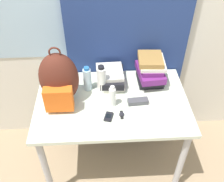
{
  "coord_description": "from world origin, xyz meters",
  "views": [
    {
      "loc": [
        -0.08,
        -1.05,
        2.13
      ],
      "look_at": [
        0.0,
        0.36,
        0.87
      ],
      "focal_mm": 42.0,
      "sensor_mm": 36.0,
      "label": 1
    }
  ],
  "objects_px": {
    "sunglasses_case": "(138,101)",
    "wristwatch": "(122,115)",
    "book_stack_center": "(151,70)",
    "cell_phone": "(109,117)",
    "water_bottle": "(87,79)",
    "sports_bottle": "(101,80)",
    "sunscreen_bottle": "(112,97)",
    "backpack": "(59,80)",
    "book_stack_left": "(111,77)"
  },
  "relations": [
    {
      "from": "sunscreen_bottle",
      "to": "sunglasses_case",
      "type": "xyz_separation_m",
      "value": [
        0.19,
        0.01,
        -0.06
      ]
    },
    {
      "from": "wristwatch",
      "to": "cell_phone",
      "type": "bearing_deg",
      "value": -169.43
    },
    {
      "from": "backpack",
      "to": "wristwatch",
      "type": "distance_m",
      "value": 0.5
    },
    {
      "from": "book_stack_center",
      "to": "sports_bottle",
      "type": "distance_m",
      "value": 0.4
    },
    {
      "from": "cell_phone",
      "to": "backpack",
      "type": "bearing_deg",
      "value": 150.1
    },
    {
      "from": "book_stack_center",
      "to": "sports_bottle",
      "type": "xyz_separation_m",
      "value": [
        -0.39,
        -0.1,
        0.0
      ]
    },
    {
      "from": "water_bottle",
      "to": "wristwatch",
      "type": "relative_size",
      "value": 2.6
    },
    {
      "from": "wristwatch",
      "to": "book_stack_left",
      "type": "bearing_deg",
      "value": 98.42
    },
    {
      "from": "sunscreen_bottle",
      "to": "sunglasses_case",
      "type": "height_order",
      "value": "sunscreen_bottle"
    },
    {
      "from": "book_stack_center",
      "to": "book_stack_left",
      "type": "bearing_deg",
      "value": 179.94
    },
    {
      "from": "sunscreen_bottle",
      "to": "sunglasses_case",
      "type": "relative_size",
      "value": 1.15
    },
    {
      "from": "book_stack_left",
      "to": "wristwatch",
      "type": "distance_m",
      "value": 0.37
    },
    {
      "from": "book_stack_center",
      "to": "sunscreen_bottle",
      "type": "xyz_separation_m",
      "value": [
        -0.32,
        -0.25,
        -0.03
      ]
    },
    {
      "from": "book_stack_center",
      "to": "cell_phone",
      "type": "distance_m",
      "value": 0.52
    },
    {
      "from": "book_stack_left",
      "to": "cell_phone",
      "type": "distance_m",
      "value": 0.38
    },
    {
      "from": "backpack",
      "to": "wristwatch",
      "type": "xyz_separation_m",
      "value": [
        0.43,
        -0.18,
        -0.19
      ]
    },
    {
      "from": "backpack",
      "to": "sunscreen_bottle",
      "type": "xyz_separation_m",
      "value": [
        0.37,
        -0.07,
        -0.11
      ]
    },
    {
      "from": "book_stack_center",
      "to": "wristwatch",
      "type": "bearing_deg",
      "value": -125.27
    },
    {
      "from": "cell_phone",
      "to": "book_stack_center",
      "type": "bearing_deg",
      "value": 47.29
    },
    {
      "from": "sports_bottle",
      "to": "wristwatch",
      "type": "xyz_separation_m",
      "value": [
        0.13,
        -0.26,
        -0.11
      ]
    },
    {
      "from": "backpack",
      "to": "sunscreen_bottle",
      "type": "height_order",
      "value": "backpack"
    },
    {
      "from": "sunglasses_case",
      "to": "wristwatch",
      "type": "bearing_deg",
      "value": -138.69
    },
    {
      "from": "sunscreen_bottle",
      "to": "wristwatch",
      "type": "bearing_deg",
      "value": -58.69
    },
    {
      "from": "book_stack_left",
      "to": "sunscreen_bottle",
      "type": "bearing_deg",
      "value": -92.72
    },
    {
      "from": "sports_bottle",
      "to": "sunscreen_bottle",
      "type": "distance_m",
      "value": 0.17
    },
    {
      "from": "book_stack_left",
      "to": "cell_phone",
      "type": "relative_size",
      "value": 3.0
    },
    {
      "from": "sunscreen_bottle",
      "to": "book_stack_center",
      "type": "bearing_deg",
      "value": 38.29
    },
    {
      "from": "book_stack_center",
      "to": "wristwatch",
      "type": "relative_size",
      "value": 3.62
    },
    {
      "from": "water_bottle",
      "to": "sports_bottle",
      "type": "xyz_separation_m",
      "value": [
        0.11,
        -0.04,
        0.02
      ]
    },
    {
      "from": "sunglasses_case",
      "to": "cell_phone",
      "type": "bearing_deg",
      "value": -149.55
    },
    {
      "from": "sports_bottle",
      "to": "sunscreen_bottle",
      "type": "relative_size",
      "value": 1.39
    },
    {
      "from": "cell_phone",
      "to": "water_bottle",
      "type": "bearing_deg",
      "value": 115.34
    },
    {
      "from": "book_stack_center",
      "to": "sunglasses_case",
      "type": "distance_m",
      "value": 0.29
    },
    {
      "from": "book_stack_center",
      "to": "water_bottle",
      "type": "height_order",
      "value": "book_stack_center"
    },
    {
      "from": "book_stack_left",
      "to": "sports_bottle",
      "type": "relative_size",
      "value": 1.16
    },
    {
      "from": "backpack",
      "to": "wristwatch",
      "type": "height_order",
      "value": "backpack"
    },
    {
      "from": "book_stack_left",
      "to": "water_bottle",
      "type": "distance_m",
      "value": 0.2
    },
    {
      "from": "backpack",
      "to": "book_stack_center",
      "type": "xyz_separation_m",
      "value": [
        0.69,
        0.18,
        -0.08
      ]
    },
    {
      "from": "cell_phone",
      "to": "sunglasses_case",
      "type": "relative_size",
      "value": 0.62
    },
    {
      "from": "book_stack_left",
      "to": "sunglasses_case",
      "type": "bearing_deg",
      "value": -53.46
    },
    {
      "from": "book_stack_left",
      "to": "water_bottle",
      "type": "bearing_deg",
      "value": -161.34
    },
    {
      "from": "backpack",
      "to": "sports_bottle",
      "type": "relative_size",
      "value": 1.87
    },
    {
      "from": "book_stack_center",
      "to": "sunscreen_bottle",
      "type": "height_order",
      "value": "book_stack_center"
    },
    {
      "from": "book_stack_center",
      "to": "cell_phone",
      "type": "xyz_separation_m",
      "value": [
        -0.35,
        -0.38,
        -0.11
      ]
    },
    {
      "from": "water_bottle",
      "to": "sunscreen_bottle",
      "type": "bearing_deg",
      "value": -46.87
    },
    {
      "from": "cell_phone",
      "to": "sunglasses_case",
      "type": "distance_m",
      "value": 0.26
    },
    {
      "from": "sunscreen_bottle",
      "to": "sunglasses_case",
      "type": "distance_m",
      "value": 0.2
    },
    {
      "from": "sunglasses_case",
      "to": "wristwatch",
      "type": "xyz_separation_m",
      "value": [
        -0.13,
        -0.11,
        -0.01
      ]
    },
    {
      "from": "wristwatch",
      "to": "backpack",
      "type": "bearing_deg",
      "value": 157.7
    },
    {
      "from": "sunglasses_case",
      "to": "water_bottle",
      "type": "bearing_deg",
      "value": 153.82
    }
  ]
}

